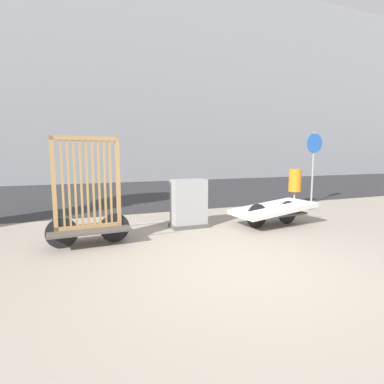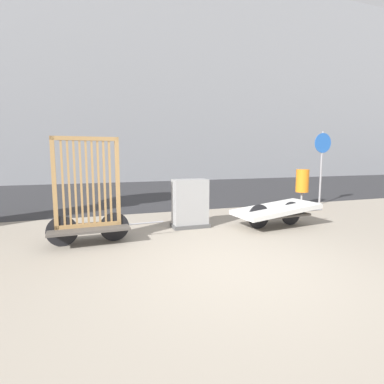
{
  "view_description": "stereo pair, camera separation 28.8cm",
  "coord_description": "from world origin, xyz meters",
  "px_view_note": "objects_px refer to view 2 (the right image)",
  "views": [
    {
      "loc": [
        -2.18,
        -3.47,
        1.59
      ],
      "look_at": [
        0.0,
        1.99,
        0.86
      ],
      "focal_mm": 28.0,
      "sensor_mm": 36.0,
      "label": 1
    },
    {
      "loc": [
        -1.91,
        -3.57,
        1.59
      ],
      "look_at": [
        0.0,
        1.99,
        0.86
      ],
      "focal_mm": 28.0,
      "sensor_mm": 36.0,
      "label": 2
    }
  ],
  "objects_px": {
    "bike_cart_with_bedframe": "(89,208)",
    "bike_cart_with_mattress": "(276,210)",
    "trash_bin": "(302,181)",
    "sign_post": "(322,156)",
    "utility_cabinet": "(190,205)"
  },
  "relations": [
    {
      "from": "utility_cabinet",
      "to": "bike_cart_with_mattress",
      "type": "bearing_deg",
      "value": -17.58
    },
    {
      "from": "bike_cart_with_mattress",
      "to": "trash_bin",
      "type": "distance_m",
      "value": 3.22
    },
    {
      "from": "bike_cart_with_mattress",
      "to": "sign_post",
      "type": "height_order",
      "value": "sign_post"
    },
    {
      "from": "bike_cart_with_bedframe",
      "to": "sign_post",
      "type": "xyz_separation_m",
      "value": [
        7.0,
        2.09,
        0.88
      ]
    },
    {
      "from": "utility_cabinet",
      "to": "bike_cart_with_bedframe",
      "type": "bearing_deg",
      "value": -164.77
    },
    {
      "from": "bike_cart_with_bedframe",
      "to": "trash_bin",
      "type": "bearing_deg",
      "value": 15.43
    },
    {
      "from": "bike_cart_with_mattress",
      "to": "utility_cabinet",
      "type": "xyz_separation_m",
      "value": [
        -1.8,
        0.57,
        0.12
      ]
    },
    {
      "from": "sign_post",
      "to": "bike_cart_with_mattress",
      "type": "bearing_deg",
      "value": -146.0
    },
    {
      "from": "trash_bin",
      "to": "sign_post",
      "type": "xyz_separation_m",
      "value": [
        0.7,
        -0.01,
        0.76
      ]
    },
    {
      "from": "utility_cabinet",
      "to": "trash_bin",
      "type": "xyz_separation_m",
      "value": [
        4.2,
        1.53,
        0.29
      ]
    },
    {
      "from": "bike_cart_with_bedframe",
      "to": "sign_post",
      "type": "distance_m",
      "value": 7.36
    },
    {
      "from": "utility_cabinet",
      "to": "sign_post",
      "type": "distance_m",
      "value": 5.24
    },
    {
      "from": "bike_cart_with_bedframe",
      "to": "bike_cart_with_mattress",
      "type": "relative_size",
      "value": 0.9
    },
    {
      "from": "bike_cart_with_bedframe",
      "to": "utility_cabinet",
      "type": "relative_size",
      "value": 1.98
    },
    {
      "from": "trash_bin",
      "to": "sign_post",
      "type": "distance_m",
      "value": 1.04
    }
  ]
}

